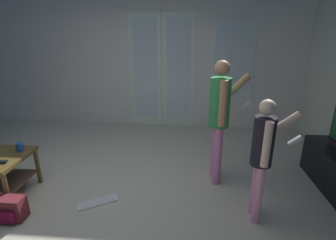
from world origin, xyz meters
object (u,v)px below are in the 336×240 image
(backpack, at_px, (11,209))
(cup_by_laptop, at_px, (20,147))
(person_adult, at_px, (220,113))
(loose_keyboard, at_px, (97,202))
(person_child, at_px, (263,151))

(backpack, distance_m, cup_by_laptop, 0.72)
(backpack, height_order, cup_by_laptop, cup_by_laptop)
(person_adult, distance_m, loose_keyboard, 1.75)
(person_adult, xyz_separation_m, backpack, (-2.15, -0.93, -0.79))
(person_child, height_order, cup_by_laptop, person_child)
(person_child, distance_m, backpack, 2.58)
(loose_keyboard, height_order, cup_by_laptop, cup_by_laptop)
(person_adult, relative_size, person_child, 1.21)
(person_child, xyz_separation_m, backpack, (-2.49, -0.24, -0.63))
(cup_by_laptop, bearing_deg, person_adult, 9.17)
(person_adult, xyz_separation_m, cup_by_laptop, (-2.33, -0.38, -0.37))
(person_adult, height_order, person_child, person_adult)
(person_adult, bearing_deg, backpack, -156.55)
(person_adult, bearing_deg, cup_by_laptop, -170.83)
(person_adult, height_order, loose_keyboard, person_adult)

